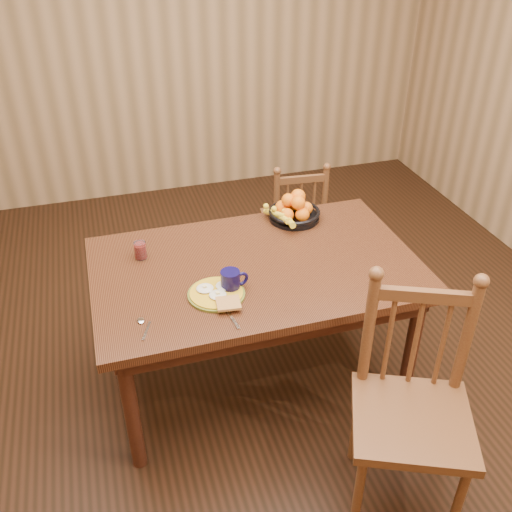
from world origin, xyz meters
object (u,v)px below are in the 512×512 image
object	(u,v)px
chair_near	(412,408)
fruit_bowl	(293,211)
coffee_mug	(231,280)
dining_table	(256,279)
breakfast_plate	(217,294)
chair_far	(294,221)

from	to	relation	value
chair_near	fruit_bowl	size ratio (longest dim) A/B	3.27
chair_near	coffee_mug	world-z (taller)	chair_near
chair_near	coffee_mug	bearing A→B (deg)	153.28
dining_table	breakfast_plate	bearing A→B (deg)	-141.28
chair_near	breakfast_plate	xyz separation A→B (m)	(-0.65, 0.67, 0.25)
breakfast_plate	coffee_mug	size ratio (longest dim) A/B	2.19
fruit_bowl	chair_near	bearing A→B (deg)	-86.41
breakfast_plate	chair_far	bearing A→B (deg)	54.57
chair_far	coffee_mug	xyz separation A→B (m)	(-0.71, -1.08, 0.39)
coffee_mug	fruit_bowl	xyz separation A→B (m)	(0.50, 0.54, 0.00)
dining_table	chair_near	xyz separation A→B (m)	(0.41, -0.87, -0.15)
chair_far	dining_table	bearing A→B (deg)	64.64
chair_near	breakfast_plate	bearing A→B (deg)	157.99
fruit_bowl	coffee_mug	bearing A→B (deg)	-132.49
dining_table	coffee_mug	xyz separation A→B (m)	(-0.17, -0.17, 0.14)
chair_far	breakfast_plate	distance (m)	1.41
chair_far	breakfast_plate	size ratio (longest dim) A/B	2.92
chair_near	coffee_mug	size ratio (longest dim) A/B	7.92
dining_table	chair_near	size ratio (longest dim) A/B	1.51
chair_far	breakfast_plate	world-z (taller)	chair_far
chair_far	chair_near	xyz separation A→B (m)	(-0.14, -1.78, 0.10)
chair_near	dining_table	bearing A→B (deg)	139.07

